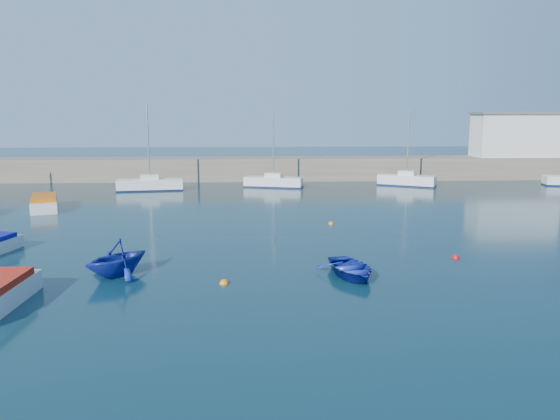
{
  "coord_description": "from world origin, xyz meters",
  "views": [
    {
      "loc": [
        -1.61,
        -18.14,
        7.72
      ],
      "look_at": [
        0.14,
        16.31,
        1.6
      ],
      "focal_mm": 35.0,
      "sensor_mm": 36.0,
      "label": 1
    }
  ],
  "objects_px": {
    "motorboat_2": "(44,203)",
    "dinghy_center": "(351,269)",
    "harbor_office": "(517,136)",
    "sailboat_6": "(273,182)",
    "dinghy_left": "(116,258)",
    "sailboat_5": "(150,184)",
    "sailboat_7": "(407,180)"
  },
  "relations": [
    {
      "from": "motorboat_2",
      "to": "dinghy_center",
      "type": "xyz_separation_m",
      "value": [
        21.66,
        -19.76,
        -0.15
      ]
    },
    {
      "from": "harbor_office",
      "to": "motorboat_2",
      "type": "bearing_deg",
      "value": -158.31
    },
    {
      "from": "sailboat_6",
      "to": "dinghy_left",
      "type": "relative_size",
      "value": 2.39
    },
    {
      "from": "sailboat_5",
      "to": "dinghy_left",
      "type": "xyz_separation_m",
      "value": [
        3.86,
        -29.85,
        0.26
      ]
    },
    {
      "from": "harbor_office",
      "to": "motorboat_2",
      "type": "height_order",
      "value": "harbor_office"
    },
    {
      "from": "sailboat_6",
      "to": "motorboat_2",
      "type": "height_order",
      "value": "sailboat_6"
    },
    {
      "from": "harbor_office",
      "to": "motorboat_2",
      "type": "relative_size",
      "value": 1.69
    },
    {
      "from": "sailboat_6",
      "to": "dinghy_center",
      "type": "relative_size",
      "value": 2.18
    },
    {
      "from": "dinghy_left",
      "to": "sailboat_6",
      "type": "bearing_deg",
      "value": 114.99
    },
    {
      "from": "sailboat_6",
      "to": "motorboat_2",
      "type": "relative_size",
      "value": 1.38
    },
    {
      "from": "sailboat_7",
      "to": "dinghy_center",
      "type": "distance_m",
      "value": 34.79
    },
    {
      "from": "sailboat_5",
      "to": "dinghy_center",
      "type": "bearing_deg",
      "value": -161.5
    },
    {
      "from": "harbor_office",
      "to": "dinghy_center",
      "type": "distance_m",
      "value": 47.71
    },
    {
      "from": "dinghy_center",
      "to": "dinghy_left",
      "type": "height_order",
      "value": "dinghy_left"
    },
    {
      "from": "dinghy_left",
      "to": "harbor_office",
      "type": "bearing_deg",
      "value": 85.68
    },
    {
      "from": "sailboat_5",
      "to": "sailboat_7",
      "type": "xyz_separation_m",
      "value": [
        27.03,
        2.18,
        0.02
      ]
    },
    {
      "from": "harbor_office",
      "to": "sailboat_6",
      "type": "distance_m",
      "value": 30.5
    },
    {
      "from": "sailboat_7",
      "to": "dinghy_left",
      "type": "relative_size",
      "value": 2.39
    },
    {
      "from": "sailboat_5",
      "to": "dinghy_center",
      "type": "height_order",
      "value": "sailboat_5"
    },
    {
      "from": "harbor_office",
      "to": "dinghy_left",
      "type": "xyz_separation_m",
      "value": [
        -38.16,
        -38.46,
        -4.2
      ]
    },
    {
      "from": "sailboat_7",
      "to": "dinghy_center",
      "type": "xyz_separation_m",
      "value": [
        -11.96,
        -32.67,
        -0.27
      ]
    },
    {
      "from": "harbor_office",
      "to": "dinghy_center",
      "type": "relative_size",
      "value": 2.68
    },
    {
      "from": "sailboat_7",
      "to": "dinghy_left",
      "type": "bearing_deg",
      "value": 172.91
    },
    {
      "from": "sailboat_5",
      "to": "sailboat_6",
      "type": "distance_m",
      "value": 12.76
    },
    {
      "from": "sailboat_5",
      "to": "dinghy_center",
      "type": "relative_size",
      "value": 2.32
    },
    {
      "from": "sailboat_6",
      "to": "dinghy_center",
      "type": "xyz_separation_m",
      "value": [
        2.45,
        -32.32,
        -0.22
      ]
    },
    {
      "from": "sailboat_5",
      "to": "sailboat_6",
      "type": "bearing_deg",
      "value": -89.53
    },
    {
      "from": "sailboat_5",
      "to": "motorboat_2",
      "type": "height_order",
      "value": "sailboat_5"
    },
    {
      "from": "sailboat_6",
      "to": "sailboat_7",
      "type": "relative_size",
      "value": 1.0
    },
    {
      "from": "sailboat_5",
      "to": "sailboat_7",
      "type": "bearing_deg",
      "value": -93.2
    },
    {
      "from": "motorboat_2",
      "to": "dinghy_center",
      "type": "relative_size",
      "value": 1.59
    },
    {
      "from": "harbor_office",
      "to": "dinghy_center",
      "type": "height_order",
      "value": "harbor_office"
    }
  ]
}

